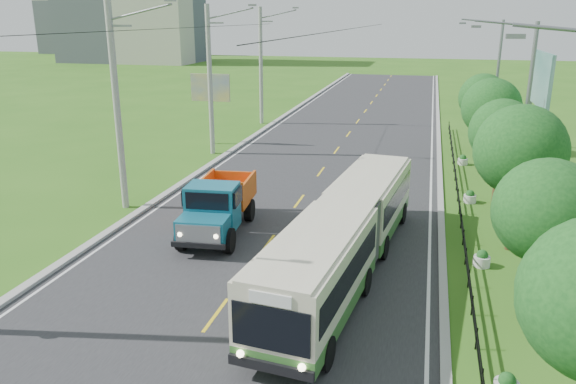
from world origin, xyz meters
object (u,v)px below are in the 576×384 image
at_px(tree_second, 547,216).
at_px(billboard_right, 540,87).
at_px(planter_far, 463,160).
at_px(tree_fourth, 503,135).
at_px(dump_truck, 218,203).
at_px(planter_mid, 470,197).
at_px(streetlight_far, 495,79).
at_px(bus, 346,231).
at_px(pole_near, 118,106).
at_px(streetlight_mid, 523,110).
at_px(planter_near, 482,259).
at_px(tree_third, 521,155).
at_px(tree_back, 483,100).
at_px(billboard_left, 210,92).
at_px(pole_mid, 210,80).
at_px(tree_fifth, 492,111).
at_px(pole_far, 261,66).

relative_size(tree_second, billboard_right, 0.73).
bearing_deg(billboard_right, planter_far, 151.61).
distance_m(tree_fourth, dump_truck, 14.50).
height_order(tree_fourth, planter_mid, tree_fourth).
height_order(streetlight_far, bus, streetlight_far).
bearing_deg(pole_near, streetlight_far, 45.14).
bearing_deg(dump_truck, tree_second, -25.96).
bearing_deg(streetlight_mid, bus, -125.41).
distance_m(tree_second, planter_near, 5.19).
xyz_separation_m(tree_third, tree_fourth, (-0.00, 6.00, -0.40)).
bearing_deg(dump_truck, tree_back, 52.27).
bearing_deg(billboard_left, tree_back, 6.31).
bearing_deg(planter_near, bus, -158.93).
relative_size(pole_mid, planter_near, 14.93).
relative_size(tree_back, bus, 0.37).
distance_m(pole_near, streetlight_far, 26.80).
bearing_deg(pole_mid, tree_third, -35.36).
xyz_separation_m(tree_fifth, bus, (-6.28, -16.08, -2.16)).
bearing_deg(planter_mid, streetlight_far, 81.70).
xyz_separation_m(tree_fourth, billboard_left, (-19.36, 9.86, 0.28)).
distance_m(planter_mid, dump_truck, 13.25).
xyz_separation_m(tree_fourth, tree_fifth, (0.00, 6.00, 0.27)).
height_order(pole_far, planter_mid, pole_far).
xyz_separation_m(planter_near, planter_mid, (0.00, 8.00, 0.00)).
height_order(planter_mid, bus, bus).
bearing_deg(tree_second, streetlight_mid, 86.21).
height_order(tree_second, billboard_left, tree_second).
relative_size(tree_fourth, planter_far, 8.06).
relative_size(tree_fifth, billboard_right, 0.79).
bearing_deg(pole_near, pole_mid, 90.00).
height_order(pole_near, dump_truck, pole_near).
bearing_deg(tree_fifth, streetlight_far, 84.29).
relative_size(tree_fourth, planter_mid, 8.06).
height_order(pole_mid, tree_back, pole_mid).
distance_m(tree_fifth, billboard_left, 19.74).
bearing_deg(streetlight_far, planter_near, -95.30).
bearing_deg(tree_back, pole_mid, -164.16).
bearing_deg(planter_mid, tree_back, 84.09).
distance_m(pole_mid, bus, 20.94).
height_order(pole_far, tree_back, pole_far).
distance_m(pole_mid, streetlight_mid, 20.16).
bearing_deg(tree_fifth, planter_near, -95.08).
distance_m(billboard_right, bus, 18.53).
distance_m(pole_mid, planter_mid, 18.88).
xyz_separation_m(pole_near, bus, (11.84, -4.93, -3.40)).
bearing_deg(pole_mid, dump_truck, -67.78).
distance_m(tree_second, streetlight_far, 25.91).
distance_m(tree_back, planter_near, 20.46).
relative_size(pole_far, tree_second, 1.89).
height_order(pole_near, planter_mid, pole_near).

